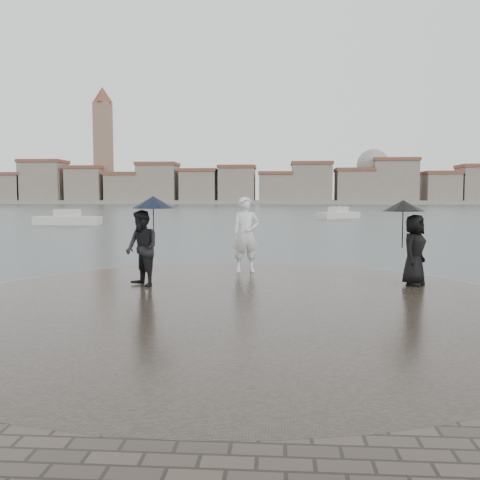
{
  "coord_description": "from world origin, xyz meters",
  "views": [
    {
      "loc": [
        0.82,
        -6.7,
        2.39
      ],
      "look_at": [
        0.0,
        4.8,
        1.45
      ],
      "focal_mm": 40.0,
      "sensor_mm": 36.0,
      "label": 1
    }
  ],
  "objects": [
    {
      "name": "ground",
      "position": [
        0.0,
        0.0,
        0.0
      ],
      "size": [
        400.0,
        400.0,
        0.0
      ],
      "primitive_type": "plane",
      "color": "#2B3835",
      "rests_on": "ground"
    },
    {
      "name": "kerb_ring",
      "position": [
        0.0,
        3.5,
        0.16
      ],
      "size": [
        12.5,
        12.5,
        0.32
      ],
      "primitive_type": "cylinder",
      "color": "gray",
      "rests_on": "ground"
    },
    {
      "name": "quay_tip",
      "position": [
        0.0,
        3.5,
        0.18
      ],
      "size": [
        11.9,
        11.9,
        0.36
      ],
      "primitive_type": "cylinder",
      "color": "#2D261E",
      "rests_on": "ground"
    },
    {
      "name": "statue",
      "position": [
        -0.04,
        7.58,
        1.37
      ],
      "size": [
        0.83,
        0.64,
        2.02
      ],
      "primitive_type": "imported",
      "rotation": [
        0.0,
        0.0,
        0.23
      ],
      "color": "white",
      "rests_on": "quay_tip"
    },
    {
      "name": "visitor_left",
      "position": [
        -2.19,
        5.14,
        1.45
      ],
      "size": [
        1.26,
        1.11,
        2.04
      ],
      "color": "black",
      "rests_on": "quay_tip"
    },
    {
      "name": "visitor_right",
      "position": [
        3.86,
        5.7,
        1.44
      ],
      "size": [
        1.17,
        1.06,
        1.95
      ],
      "color": "black",
      "rests_on": "quay_tip"
    },
    {
      "name": "far_skyline",
      "position": [
        -6.29,
        160.71,
        5.61
      ],
      "size": [
        260.0,
        20.0,
        37.0
      ],
      "color": "gray",
      "rests_on": "ground"
    },
    {
      "name": "boats",
      "position": [
        4.48,
        42.22,
        0.38
      ],
      "size": [
        45.62,
        18.12,
        1.5
      ],
      "color": "beige",
      "rests_on": "ground"
    }
  ]
}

